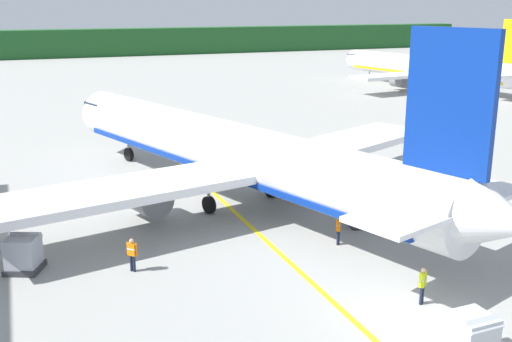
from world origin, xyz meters
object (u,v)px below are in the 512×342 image
crew_loader_left (423,283)px  cargo_container_mid (472,337)px  cargo_container_far (24,254)px  airliner_foreground (232,152)px  crew_loader_right (132,252)px  crew_marshaller (339,228)px  cargo_container_near (363,209)px  airliner_mid_apron (429,68)px  crew_supervisor (26,207)px

crew_loader_left → cargo_container_mid: bearing=-101.9°
cargo_container_far → crew_loader_left: 19.20m
airliner_foreground → crew_loader_right: bearing=-133.6°
cargo_container_far → crew_marshaller: size_ratio=1.30×
cargo_container_near → crew_loader_left: (-2.79, -9.71, 0.01)m
crew_loader_left → airliner_foreground: bearing=100.0°
airliner_mid_apron → crew_marshaller: bearing=-130.4°
cargo_container_near → crew_loader_left: bearing=-106.0°
crew_loader_right → crew_supervisor: 10.35m
airliner_foreground → cargo_container_near: size_ratio=19.12×
cargo_container_mid → cargo_container_far: bearing=136.7°
cargo_container_near → airliner_foreground: bearing=128.9°
cargo_container_far → crew_marshaller: (16.21, -2.68, 0.09)m
cargo_container_near → cargo_container_far: bearing=178.6°
airliner_mid_apron → cargo_container_far: (-60.12, -48.83, -2.14)m
crew_loader_right → airliner_foreground: bearing=46.4°
cargo_container_mid → crew_loader_right: (-10.38, 12.40, 0.14)m
crew_marshaller → crew_loader_right: bearing=176.9°
cargo_container_far → crew_loader_left: size_ratio=1.27×
crew_marshaller → cargo_container_mid: bearing=-94.0°
crew_marshaller → crew_loader_right: size_ratio=0.97×
crew_loader_left → crew_supervisor: 23.57m
crew_marshaller → crew_loader_left: 7.51m
cargo_container_near → cargo_container_mid: size_ratio=1.13×
airliner_foreground → crew_supervisor: bearing=177.8°
cargo_container_near → crew_supervisor: cargo_container_near is taller
airliner_mid_apron → crew_supervisor: bearing=-145.1°
crew_loader_left → crew_supervisor: crew_supervisor is taller
cargo_container_near → crew_loader_left: size_ratio=1.23×
airliner_foreground → crew_marshaller: size_ratio=24.21×
crew_loader_left → crew_loader_right: crew_loader_right is taller
airliner_foreground → cargo_container_far: 15.10m
airliner_foreground → airliner_mid_apron: bearing=42.0°
airliner_mid_apron → crew_loader_right: airliner_mid_apron is taller
cargo_container_near → crew_loader_right: bearing=-173.5°
cargo_container_mid → crew_marshaller: (0.83, 11.79, 0.11)m
airliner_mid_apron → crew_loader_right: bearing=-137.3°
airliner_foreground → crew_marshaller: bearing=-72.8°
crew_marshaller → crew_loader_right: (-11.21, 0.60, 0.04)m
airliner_mid_apron → crew_loader_left: 73.54m
airliner_foreground → cargo_container_near: bearing=-51.1°
cargo_container_near → crew_loader_right: (-14.07, -1.60, 0.02)m
cargo_container_near → crew_marshaller: bearing=-142.4°
crew_supervisor → airliner_foreground: bearing=-2.2°
cargo_container_mid → airliner_foreground: bearing=95.6°
airliner_foreground → airliner_mid_apron: (46.81, 42.16, -0.35)m
airliner_mid_apron → crew_marshaller: (-43.91, -51.51, -2.05)m
cargo_container_mid → crew_loader_left: (0.90, 4.29, 0.13)m
crew_loader_left → crew_loader_right: bearing=144.3°
airliner_mid_apron → cargo_container_mid: 77.55m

